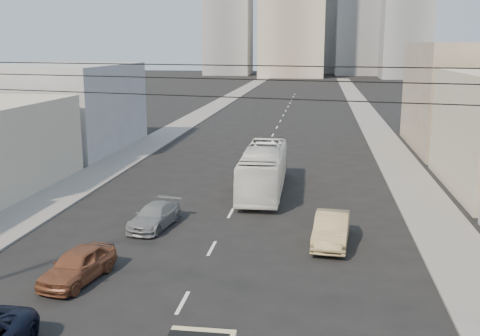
% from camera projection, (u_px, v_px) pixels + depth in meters
% --- Properties ---
extents(sidewalk_left, '(3.50, 180.00, 0.12)m').
position_uv_depth(sidewalk_left, '(205.00, 112.00, 83.25)').
color(sidewalk_left, slate).
rests_on(sidewalk_left, ground).
extents(sidewalk_right, '(3.50, 180.00, 0.12)m').
position_uv_depth(sidewalk_right, '(366.00, 115.00, 80.04)').
color(sidewalk_right, slate).
rests_on(sidewalk_right, ground).
extents(lane_dashes, '(0.15, 104.00, 0.01)m').
position_uv_depth(lane_dashes, '(275.00, 131.00, 65.21)').
color(lane_dashes, silver).
rests_on(lane_dashes, ground).
extents(city_bus, '(2.73, 11.08, 3.08)m').
position_uv_depth(city_bus, '(263.00, 169.00, 37.87)').
color(city_bus, white).
rests_on(city_bus, ground).
extents(sedan_brown, '(2.37, 4.38, 1.42)m').
position_uv_depth(sedan_brown, '(78.00, 265.00, 23.55)').
color(sedan_brown, brown).
rests_on(sedan_brown, ground).
extents(sedan_tan, '(2.04, 4.83, 1.55)m').
position_uv_depth(sedan_tan, '(331.00, 229.00, 27.93)').
color(sedan_tan, tan).
rests_on(sedan_tan, ground).
extents(sedan_grey, '(2.38, 4.54, 1.26)m').
position_uv_depth(sedan_grey, '(155.00, 216.00, 30.57)').
color(sedan_grey, gray).
rests_on(sedan_grey, ground).
extents(overhead_wires, '(23.01, 5.02, 0.72)m').
position_uv_depth(overhead_wires, '(110.00, 78.00, 13.48)').
color(overhead_wires, black).
rests_on(overhead_wires, ground).
extents(bldg_right_far, '(12.00, 16.00, 10.00)m').
position_uv_depth(bldg_right_far, '(480.00, 97.00, 52.71)').
color(bldg_right_far, gray).
rests_on(bldg_right_far, ground).
extents(bldg_left_far, '(12.00, 16.00, 8.00)m').
position_uv_depth(bldg_left_far, '(60.00, 107.00, 53.48)').
color(bldg_left_far, '#98979A').
rests_on(bldg_left_far, ground).
extents(midrise_ne, '(16.00, 16.00, 40.00)m').
position_uv_depth(midrise_ne, '(361.00, 14.00, 186.17)').
color(midrise_ne, gray).
rests_on(midrise_ne, ground).
extents(midrise_nw, '(15.00, 15.00, 34.00)m').
position_uv_depth(midrise_nw, '(228.00, 23.00, 187.98)').
color(midrise_nw, gray).
rests_on(midrise_nw, ground).
extents(midrise_back, '(18.00, 18.00, 44.00)m').
position_uv_depth(midrise_back, '(325.00, 11.00, 201.89)').
color(midrise_back, '#98979A').
rests_on(midrise_back, ground).
extents(midrise_east, '(14.00, 14.00, 28.00)m').
position_uv_depth(midrise_east, '(406.00, 31.00, 166.47)').
color(midrise_east, gray).
rests_on(midrise_east, ground).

